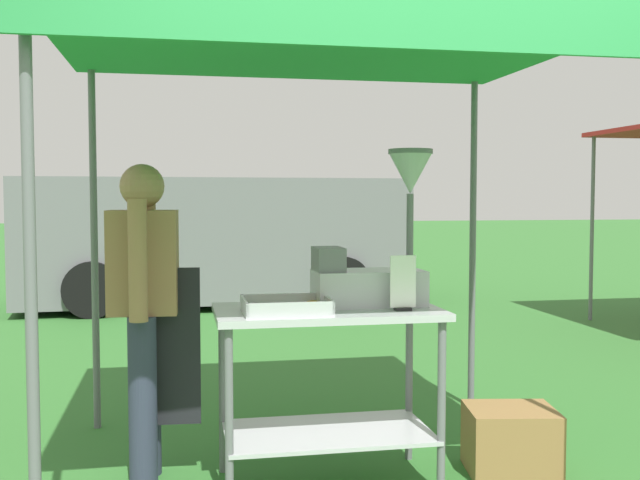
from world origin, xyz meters
name	(u,v)px	position (x,y,z in m)	size (l,w,h in m)	color
ground_plane	(261,324)	(0.00, 6.00, 0.00)	(70.00, 70.00, 0.00)	#33702D
stall_canopy	(324,51)	(-0.18, 1.33, 2.18)	(2.68, 2.21, 2.27)	slate
donut_cart	(327,357)	(-0.18, 1.23, 0.64)	(1.12, 0.61, 0.89)	#B7B7BC
donut_tray	(287,308)	(-0.40, 1.12, 0.91)	(0.42, 0.33, 0.07)	#B7B7BC
donut_fryer	(376,255)	(0.08, 1.30, 1.15)	(0.61, 0.28, 0.80)	#B7B7BC
menu_sign	(403,287)	(0.16, 1.09, 1.01)	(0.13, 0.05, 0.27)	black
vendor	(145,305)	(-1.08, 1.43, 0.90)	(0.46, 0.53, 1.61)	#2D3347
supply_crate	(511,440)	(0.79, 1.20, 0.17)	(0.51, 0.44, 0.34)	olive
van_grey	(214,239)	(-0.45, 7.82, 0.88)	(5.11, 2.26, 1.69)	slate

